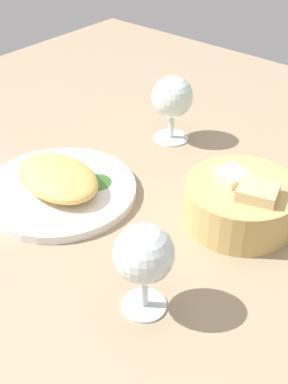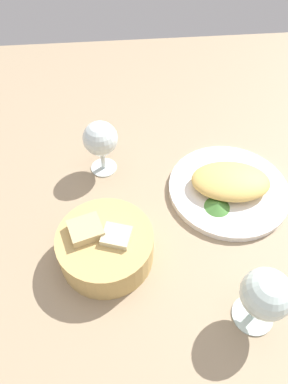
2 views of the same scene
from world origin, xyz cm
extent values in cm
cube|color=#9B8467|center=(0.00, 0.00, -1.00)|extent=(140.00, 140.00, 2.00)
cylinder|color=white|center=(-12.83, -3.39, 0.70)|extent=(24.70, 24.70, 1.40)
ellipsoid|color=#E2B75D|center=(-12.83, -3.39, 3.27)|extent=(17.07, 12.48, 3.74)
cone|color=#488537|center=(-9.19, 1.42, 2.11)|extent=(5.08, 5.08, 1.41)
cylinder|color=tan|center=(12.65, 9.43, 3.21)|extent=(16.63, 16.63, 6.42)
cube|color=tan|center=(15.65, 8.23, 5.42)|extent=(6.56, 6.21, 5.38)
cube|color=beige|center=(10.59, 9.77, 5.27)|extent=(5.69, 5.40, 4.61)
cylinder|color=silver|center=(12.78, -12.62, 0.30)|extent=(5.64, 5.64, 0.60)
cylinder|color=silver|center=(12.78, -12.62, 2.82)|extent=(1.00, 1.00, 4.45)
sphere|color=silver|center=(12.78, -12.62, 8.65)|extent=(7.20, 7.20, 7.20)
cylinder|color=silver|center=(-10.28, 22.51, 0.30)|extent=(6.56, 6.56, 0.60)
cylinder|color=silver|center=(-10.28, 22.51, 2.67)|extent=(1.00, 1.00, 4.14)
sphere|color=silver|center=(-10.28, 22.51, 8.53)|extent=(7.58, 7.58, 7.58)
camera|label=1|loc=(40.84, -45.74, 48.17)|focal=48.14mm
camera|label=2|loc=(8.99, 40.88, 55.65)|focal=32.36mm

